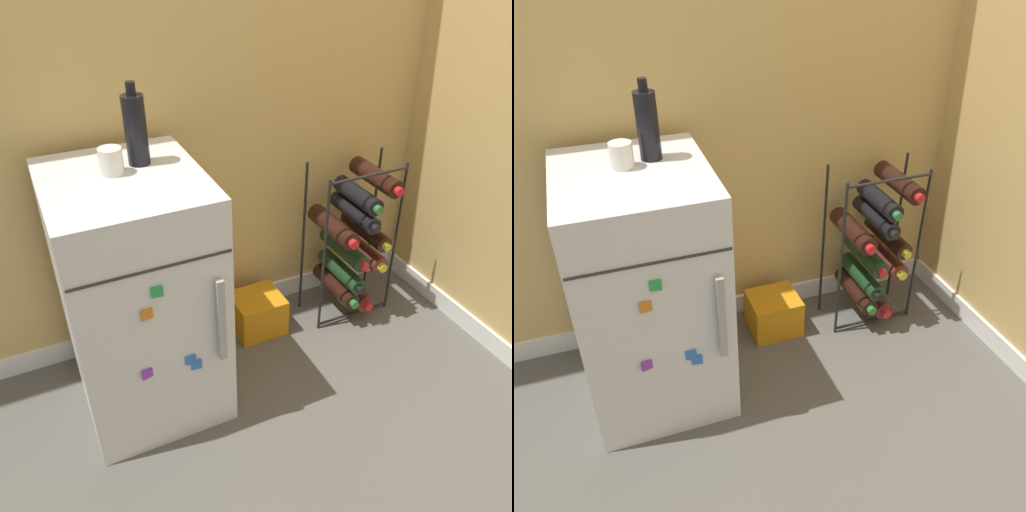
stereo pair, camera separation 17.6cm
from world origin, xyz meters
The scene contains 7 objects.
ground_plane centered at (0.00, 0.00, 0.00)m, with size 14.00×14.00×0.00m, color #56544F.
wall_back centered at (0.00, 0.70, 1.24)m, with size 6.70×0.07×2.50m.
mini_fridge centered at (-0.52, 0.35, 0.45)m, with size 0.49×0.58×0.90m.
wine_rack centered at (0.45, 0.46, 0.36)m, with size 0.37×0.31×0.73m.
soda_box centered at (0.01, 0.50, 0.09)m, with size 0.21×0.19×0.17m.
fridge_top_cup centered at (-0.53, 0.39, 0.94)m, with size 0.07×0.07×0.08m.
fridge_top_bottle centered at (-0.44, 0.43, 1.01)m, with size 0.07×0.07×0.26m.
Camera 2 is at (-0.63, -1.24, 1.59)m, focal length 38.00 mm.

